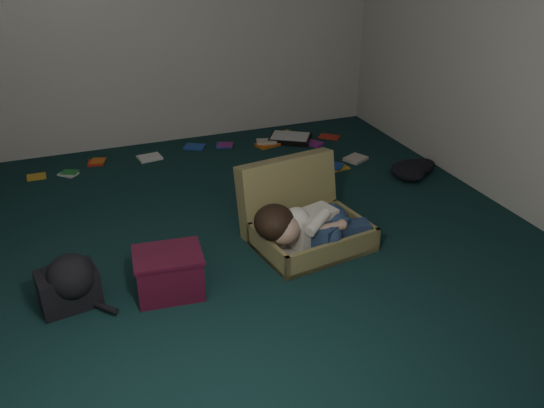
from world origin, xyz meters
TOP-DOWN VIEW (x-y plane):
  - floor at (0.00, 0.00)m, footprint 4.50×4.50m
  - wall_back at (0.00, 2.25)m, footprint 4.50×0.00m
  - wall_front at (0.00, -2.25)m, footprint 4.50×0.00m
  - wall_right at (2.00, 0.00)m, footprint 0.00×4.50m
  - suitcase at (0.25, -0.10)m, footprint 0.87×0.86m
  - person at (0.22, -0.30)m, footprint 0.85×0.41m
  - maroon_bin at (-0.80, -0.43)m, footprint 0.45×0.37m
  - backpack at (-1.39, -0.33)m, footprint 0.48×0.41m
  - clothing_pile at (1.70, 0.57)m, footprint 0.41×0.34m
  - paper_tray at (0.95, 1.78)m, footprint 0.52×0.49m
  - book_scatter at (0.21, 1.67)m, footprint 3.15×1.23m

SIDE VIEW (x-z plane):
  - floor at x=0.00m, z-range 0.00..0.00m
  - book_scatter at x=0.21m, z-range 0.00..0.02m
  - paper_tray at x=0.95m, z-range 0.00..0.06m
  - clothing_pile at x=1.70m, z-range 0.00..0.13m
  - backpack at x=-1.39m, z-range 0.00..0.26m
  - maroon_bin at x=-0.80m, z-range 0.00..0.29m
  - suitcase at x=0.25m, z-range -0.11..0.45m
  - person at x=0.22m, z-range 0.04..0.39m
  - wall_back at x=0.00m, z-range -0.95..3.55m
  - wall_front at x=0.00m, z-range -0.95..3.55m
  - wall_right at x=2.00m, z-range -0.95..3.55m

